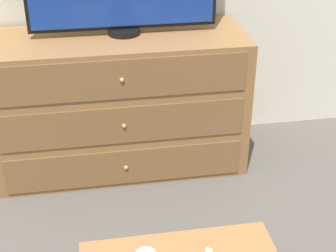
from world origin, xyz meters
name	(u,v)px	position (x,y,z in m)	size (l,w,h in m)	color
ground_plane	(121,136)	(0.00, 0.00, 0.00)	(12.00, 12.00, 0.00)	#56514C
dresser	(120,103)	(-0.02, -0.31, 0.41)	(1.45, 0.58, 0.81)	olive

